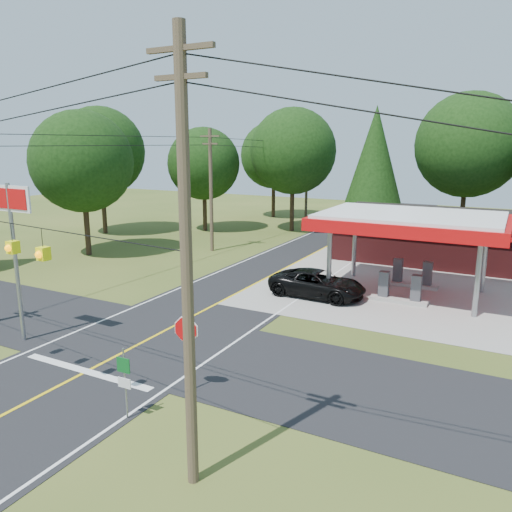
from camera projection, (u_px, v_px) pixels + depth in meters
The scene contains 14 objects.
ground at pixel (146, 341), 22.85m from camera, with size 120.00×120.00×0.00m, color #3B4E1B.
main_highway at pixel (146, 341), 22.85m from camera, with size 8.00×120.00×0.02m, color black.
cross_road at pixel (146, 341), 22.85m from camera, with size 70.00×7.00×0.02m, color black.
lane_center_yellow at pixel (146, 340), 22.85m from camera, with size 0.15×110.00×0.00m, color yellow.
gas_canopy at pixel (410, 224), 29.01m from camera, with size 10.60×7.40×4.88m.
convenience_store at pixel (448, 237), 37.68m from camera, with size 16.40×7.55×3.80m.
utility_pole_near_right at pixel (187, 266), 12.08m from camera, with size 1.80×0.30×11.50m.
utility_pole_far_left at pixel (211, 189), 40.86m from camera, with size 1.80×0.30×10.00m.
utility_pole_north at pixel (307, 181), 54.94m from camera, with size 0.30×0.30×9.50m.
treeline_backdrop at pixel (339, 160), 41.52m from camera, with size 70.27×51.59×13.30m.
suv_car at pixel (317, 284), 29.25m from camera, with size 5.63×5.63×1.56m, color black.
big_stop_sign at pixel (12, 225), 21.72m from camera, with size 2.67×0.18×7.19m.
octagonal_stop_sign at pixel (186, 335), 17.70m from camera, with size 0.99×0.17×2.91m.
route_sign_post at pixel (124, 377), 16.06m from camera, with size 0.51×0.09×2.48m.
Camera 1 is at (14.47, -16.58, 8.86)m, focal length 35.00 mm.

